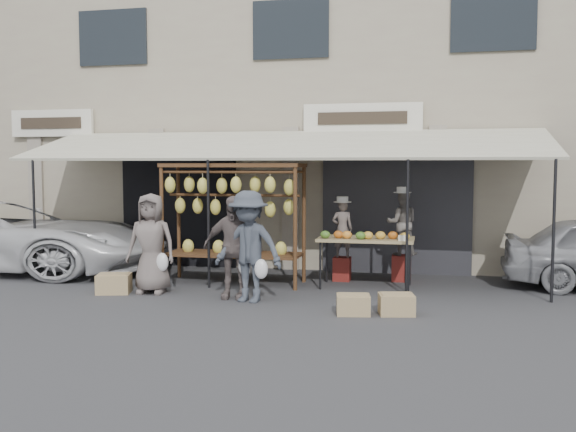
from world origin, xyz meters
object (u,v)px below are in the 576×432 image
Objects in this scene: customer_mid at (233,247)px; customer_left at (151,243)px; banana_rack at (233,200)px; customer_right at (249,247)px; produce_table at (366,239)px; vendor_right at (402,223)px; crate_near_a at (353,305)px; crate_near_b at (396,304)px; vendor_left at (342,229)px; crate_far at (114,284)px.

customer_left is at bearing 172.93° from customer_mid.
banana_rack reaches higher than customer_right.
vendor_right is at bearing 54.58° from produce_table.
customer_mid is at bearing 157.19° from customer_right.
vendor_right is 3.16m from crate_near_a.
banana_rack is at bearing 149.25° from crate_near_b.
vendor_left reaches higher than crate_near_a.
crate_far is (-3.67, -2.06, -0.83)m from vendor_left.
crate_far is (-2.13, -0.05, -0.69)m from customer_mid.
vendor_left is 1.14m from vendor_right.
customer_right is (1.84, -0.33, 0.04)m from customer_left.
vendor_right is at bearing 22.34° from customer_left.
crate_far reaches higher than crate_near_b.
vendor_right is 2.99m from crate_near_b.
produce_table is at bearing 120.27° from vendor_left.
crate_near_b is at bearing -15.30° from customer_mid.
vendor_left is (1.93, 0.78, -0.58)m from banana_rack.
customer_mid is 2.32m from crate_near_a.
vendor_right reaches higher than vendor_left.
vendor_right reaches higher than customer_mid.
crate_far is at bearing 19.43° from vendor_right.
customer_mid is at bearing 44.30° from vendor_left.
customer_left is 3.75m from crate_near_a.
customer_mid reaches higher than crate_near_b.
produce_table reaches higher than crate_near_b.
crate_near_a is 0.64m from crate_near_b.
vendor_left is 4.29m from crate_far.
produce_table is 0.82m from vendor_left.
banana_rack is 1.51× the size of customer_left.
vendor_right is at bearing 37.27° from customer_mid.
vendor_right reaches higher than crate_near_b.
crate_near_a is at bearing 73.12° from vendor_right.
crate_near_a is at bearing -6.64° from customer_right.
customer_left is 1.01× the size of customer_mid.
crate_far is at bearing -169.75° from customer_left.
vendor_left is 3.59m from customer_left.
crate_near_a is at bearing 92.92° from vendor_left.
banana_rack is 2.16m from vendor_left.
customer_mid is 3.51× the size of crate_near_a.
customer_right is at bearing -35.43° from customer_mid.
crate_near_a is 4.27m from crate_far.
produce_table is 2.21m from crate_near_b.
customer_mid is (-1.54, -2.01, -0.14)m from vendor_left.
customer_right is 3.55× the size of crate_near_b.
banana_rack is at bearing 13.87° from vendor_left.
vendor_left is 2.93m from crate_near_a.
crate_near_b reaches higher than crate_near_a.
vendor_right is 0.72× the size of customer_mid.
customer_left reaches higher than vendor_left.
vendor_left is 2.99m from crate_near_b.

